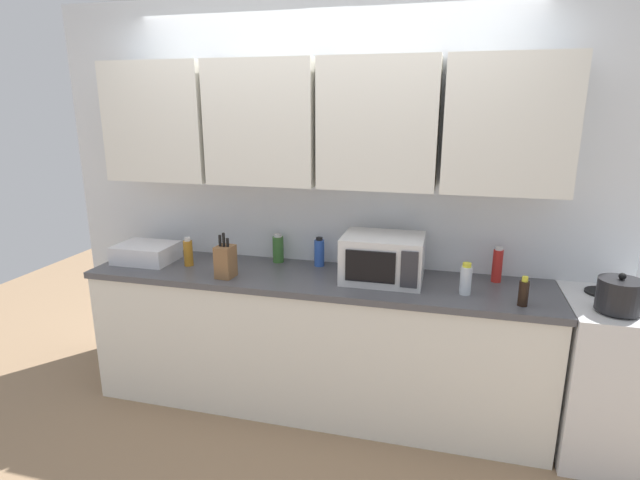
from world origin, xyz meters
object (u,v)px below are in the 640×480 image
Objects in this scene: bottle_soy_dark at (524,293)px; bottle_blue_cleaner at (319,252)px; knife_block at (225,261)px; stove_range at (630,380)px; bottle_amber_vinegar at (188,252)px; bottle_clear_tall at (466,279)px; kettle at (619,295)px; dish_rack at (146,253)px; bottle_green_oil at (278,249)px; microwave at (383,258)px; bottle_red_sauce at (497,265)px.

bottle_blue_cleaner is at bearing 162.35° from bottle_soy_dark.
stove_range is at bearing 3.49° from knife_block.
bottle_amber_vinegar is 1.77m from bottle_clear_tall.
knife_block reaches higher than bottle_soy_dark.
knife_block reaches higher than kettle.
bottle_green_oil is (0.88, 0.22, 0.03)m from dish_rack.
microwave is 2.46× the size of bottle_blue_cleaner.
microwave is at bearing 11.23° from knife_block.
microwave is 1.68× the size of knife_block.
kettle reaches higher than bottle_green_oil.
bottle_blue_cleaner is at bearing 162.57° from bottle_clear_tall.
bottle_amber_vinegar is at bearing 176.64° from kettle.
bottle_soy_dark is 0.84× the size of bottle_green_oil.
stove_range is 1.07m from bottle_clear_tall.
bottle_blue_cleaner is at bearing 178.54° from bottle_red_sauce.
bottle_clear_tall is at bearing 174.52° from kettle.
bottle_amber_vinegar is at bearing 155.92° from knife_block.
microwave is 1.29m from bottle_amber_vinegar.
knife_block is 1.65m from bottle_red_sauce.
kettle is at bearing -3.22° from dish_rack.
bottle_green_oil is at bearing 173.73° from stove_range.
stove_range is 3.06m from dish_rack.
stove_range is 4.70× the size of bottle_green_oil.
bottle_clear_tall is at bearing 161.67° from bottle_soy_dark.
knife_block is at bearing -168.15° from bottle_red_sauce.
kettle reaches higher than dish_rack.
bottle_amber_vinegar is at bearing 179.83° from stove_range.
bottle_soy_dark is at bearing -73.35° from bottle_red_sauce.
bottle_amber_vinegar is 2.07m from bottle_soy_dark.
bottle_red_sauce is at bearing 165.18° from stove_range.
bottle_red_sauce is 1.96m from bottle_amber_vinegar.
bottle_red_sauce reaches higher than bottle_blue_cleaner.
knife_block is at bearing 179.29° from bottle_soy_dark.
bottle_green_oil is (0.21, 0.38, -0.01)m from knife_block.
bottle_blue_cleaner is (-1.68, 0.36, -0.00)m from kettle.
knife_block is at bearing -179.90° from kettle.
bottle_soy_dark reaches higher than dish_rack.
dish_rack is (-1.61, -0.02, -0.08)m from microwave.
kettle is 0.76m from bottle_clear_tall.
kettle is at bearing -12.20° from bottle_blue_cleaner.
microwave is at bearing -22.00° from bottle_blue_cleaner.
microwave reaches higher than stove_range.
bottle_soy_dark is at bearing -14.82° from bottle_green_oil.
knife_block is 1.55× the size of bottle_clear_tall.
stove_range is 1.53m from microwave.
stove_range is 2.40× the size of dish_rack.
bottle_amber_vinegar is (-0.34, 0.15, -0.01)m from knife_block.
kettle is 1.12× the size of bottle_green_oil.
stove_range is at bearing 39.47° from kettle.
bottle_red_sauce is at bearing 11.85° from knife_block.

